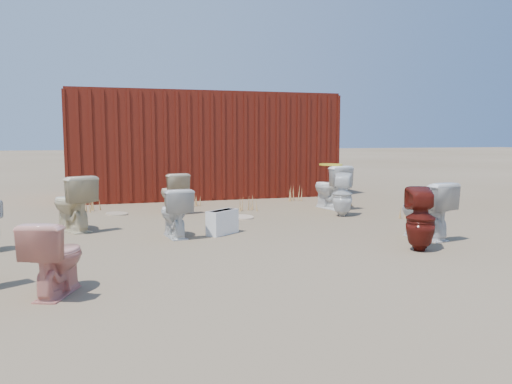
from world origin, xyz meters
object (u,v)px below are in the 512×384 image
object	(u,v)px
toilet_front_pink	(56,257)
toilet_front_maroon	(420,219)
toilet_back_e	(342,195)
toilet_back_beige_left	(72,203)
shipping_container	(202,145)
loose_tank	(222,222)
toilet_front_c	(175,213)
toilet_back_beige_right	(173,193)
toilet_back_yellowlid	(330,187)
toilet_front_e	(426,210)

from	to	relation	value
toilet_front_pink	toilet_front_maroon	xyz separation A→B (m)	(4.11, 0.58, 0.05)
toilet_front_pink	toilet_back_e	xyz separation A→B (m)	(4.40, 3.31, 0.04)
toilet_back_beige_left	shipping_container	bearing A→B (deg)	-151.84
shipping_container	loose_tank	bearing A→B (deg)	-97.09
toilet_front_c	toilet_back_beige_right	size ratio (longest dim) A/B	0.93
shipping_container	toilet_front_maroon	distance (m)	6.92
toilet_back_e	loose_tank	bearing A→B (deg)	53.05
toilet_front_pink	loose_tank	size ratio (longest dim) A/B	1.35
toilet_back_e	toilet_back_beige_right	bearing A→B (deg)	6.40
shipping_container	toilet_back_beige_left	distance (m)	4.98
toilet_back_yellowlid	toilet_front_c	bearing A→B (deg)	18.71
toilet_front_pink	toilet_back_e	world-z (taller)	toilet_back_e
toilet_front_pink	toilet_back_yellowlid	bearing A→B (deg)	-116.66
toilet_front_e	shipping_container	bearing A→B (deg)	-83.93
shipping_container	toilet_front_maroon	bearing A→B (deg)	-77.56
toilet_back_beige_left	toilet_back_beige_right	world-z (taller)	toilet_back_beige_left
toilet_back_beige_right	toilet_back_e	size ratio (longest dim) A/B	0.98
toilet_back_beige_right	toilet_back_yellowlid	size ratio (longest dim) A/B	0.88
toilet_front_pink	toilet_front_c	xyz separation A→B (m)	(1.33, 2.28, 0.01)
toilet_front_c	toilet_back_e	bearing A→B (deg)	-169.95
toilet_back_beige_right	loose_tank	size ratio (longest dim) A/B	1.49
toilet_front_c	toilet_back_e	size ratio (longest dim) A/B	0.91
toilet_front_maroon	toilet_back_beige_right	xyz separation A→B (m)	(-2.54, 3.96, -0.02)
shipping_container	toilet_front_e	distance (m)	6.45
toilet_front_pink	toilet_front_c	bearing A→B (deg)	-99.59
toilet_front_pink	toilet_back_beige_left	size ratio (longest dim) A/B	0.81
toilet_back_beige_left	toilet_back_yellowlid	distance (m)	4.79
toilet_back_beige_left	toilet_front_c	bearing A→B (deg)	118.53
toilet_front_e	toilet_front_c	bearing A→B (deg)	-30.00
toilet_back_beige_right	toilet_front_maroon	bearing A→B (deg)	108.75
toilet_front_e	toilet_back_e	size ratio (longest dim) A/B	1.04
shipping_container	toilet_front_c	xyz separation A→B (m)	(-1.31, -5.02, -0.85)
toilet_front_e	toilet_back_beige_left	size ratio (longest dim) A/B	0.95
toilet_back_beige_left	toilet_front_maroon	bearing A→B (deg)	119.61
toilet_back_beige_right	toilet_back_yellowlid	distance (m)	3.04
toilet_back_e	toilet_front_maroon	bearing A→B (deg)	113.96
toilet_front_pink	toilet_front_e	world-z (taller)	toilet_front_e
toilet_front_c	loose_tank	distance (m)	0.71
toilet_back_beige_left	toilet_back_yellowlid	bearing A→B (deg)	164.32
toilet_front_pink	toilet_front_e	distance (m)	4.78
toilet_front_pink	toilet_front_e	bearing A→B (deg)	-144.71
toilet_back_beige_right	toilet_back_beige_left	bearing A→B (deg)	25.71
toilet_front_e	loose_tank	distance (m)	2.84
toilet_front_pink	toilet_front_maroon	bearing A→B (deg)	-151.31
toilet_front_c	toilet_front_maroon	xyz separation A→B (m)	(2.79, -1.70, 0.05)
toilet_front_c	toilet_back_beige_right	world-z (taller)	toilet_back_beige_right
toilet_back_e	loose_tank	xyz separation A→B (m)	(-2.39, -1.02, -0.21)
toilet_front_c	loose_tank	world-z (taller)	toilet_front_c
toilet_front_pink	loose_tank	world-z (taller)	toilet_front_pink
toilet_back_beige_right	loose_tank	bearing A→B (deg)	87.03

